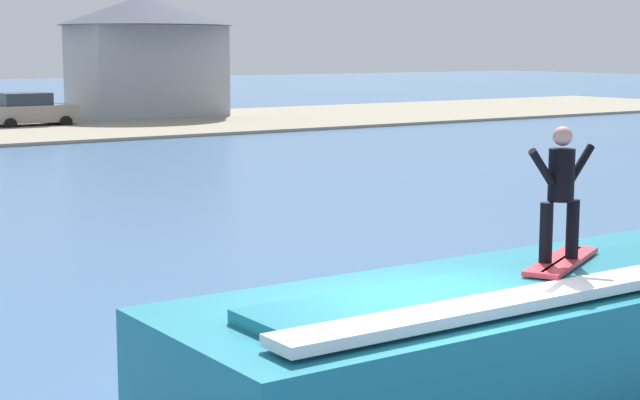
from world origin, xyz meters
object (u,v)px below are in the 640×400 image
object	(u,v)px
surfboard	(562,261)
car_far_shore	(30,110)
wave_crest	(526,331)
surfer	(561,187)
house_gabled_white	(146,45)

from	to	relation	value
surfboard	car_far_shore	world-z (taller)	car_far_shore
wave_crest	surfboard	xyz separation A→B (m)	(0.51, -0.09, 0.84)
surfer	house_gabled_white	world-z (taller)	house_gabled_white
surfboard	house_gabled_white	size ratio (longest dim) A/B	0.18
surfer	wave_crest	bearing A→B (deg)	161.18
car_far_shore	wave_crest	bearing A→B (deg)	-101.23
car_far_shore	house_gabled_white	world-z (taller)	house_gabled_white
surfboard	surfer	distance (m)	0.96
surfer	surfboard	bearing A→B (deg)	20.84
surfer	house_gabled_white	bearing A→B (deg)	70.75
wave_crest	surfboard	distance (m)	0.99
surfer	house_gabled_white	size ratio (longest dim) A/B	0.16
surfboard	car_far_shore	size ratio (longest dim) A/B	0.42
car_far_shore	house_gabled_white	xyz separation A→B (m)	(8.40, 3.65, 3.40)
surfboard	surfer	world-z (taller)	surfer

